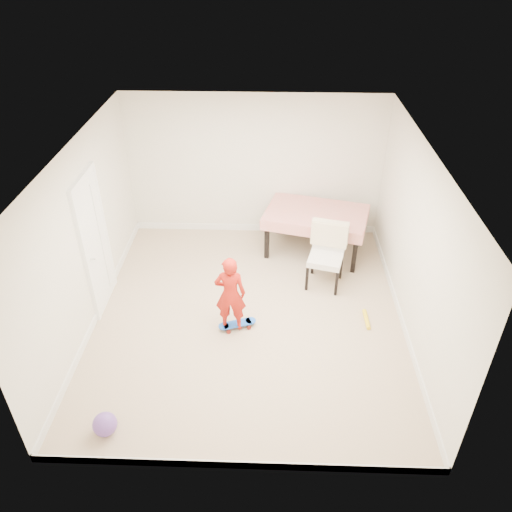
{
  "coord_description": "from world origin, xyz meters",
  "views": [
    {
      "loc": [
        0.3,
        -5.66,
        4.9
      ],
      "look_at": [
        0.1,
        0.2,
        0.95
      ],
      "focal_mm": 35.0,
      "sensor_mm": 36.0,
      "label": 1
    }
  ],
  "objects_px": {
    "dining_chair": "(326,257)",
    "balloon": "(105,424)",
    "child": "(230,296)",
    "skateboard": "(237,325)",
    "dining_table": "(315,232)"
  },
  "relations": [
    {
      "from": "dining_chair",
      "to": "skateboard",
      "type": "relative_size",
      "value": 1.89
    },
    {
      "from": "dining_table",
      "to": "balloon",
      "type": "xyz_separation_m",
      "value": [
        -2.62,
        -3.9,
        -0.26
      ]
    },
    {
      "from": "skateboard",
      "to": "balloon",
      "type": "bearing_deg",
      "value": -146.49
    },
    {
      "from": "dining_table",
      "to": "child",
      "type": "xyz_separation_m",
      "value": [
        -1.31,
        -2.08,
        0.2
      ]
    },
    {
      "from": "dining_table",
      "to": "child",
      "type": "distance_m",
      "value": 2.47
    },
    {
      "from": "dining_chair",
      "to": "child",
      "type": "xyz_separation_m",
      "value": [
        -1.41,
        -1.12,
        0.07
      ]
    },
    {
      "from": "dining_table",
      "to": "skateboard",
      "type": "relative_size",
      "value": 3.05
    },
    {
      "from": "child",
      "to": "balloon",
      "type": "height_order",
      "value": "child"
    },
    {
      "from": "child",
      "to": "dining_chair",
      "type": "bearing_deg",
      "value": -141.3
    },
    {
      "from": "dining_chair",
      "to": "balloon",
      "type": "bearing_deg",
      "value": -118.12
    },
    {
      "from": "dining_table",
      "to": "skateboard",
      "type": "xyz_separation_m",
      "value": [
        -1.23,
        -2.06,
        -0.36
      ]
    },
    {
      "from": "dining_chair",
      "to": "skateboard",
      "type": "height_order",
      "value": "dining_chair"
    },
    {
      "from": "dining_table",
      "to": "dining_chair",
      "type": "xyz_separation_m",
      "value": [
        0.1,
        -0.96,
        0.13
      ]
    },
    {
      "from": "skateboard",
      "to": "balloon",
      "type": "xyz_separation_m",
      "value": [
        -1.39,
        -1.83,
        0.1
      ]
    },
    {
      "from": "skateboard",
      "to": "child",
      "type": "relative_size",
      "value": 0.47
    }
  ]
}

